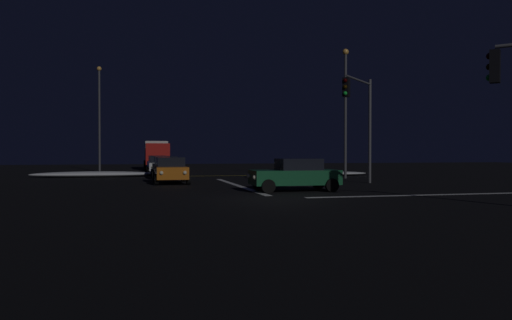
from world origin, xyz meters
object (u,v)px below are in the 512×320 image
object	(u,v)px
sedan_orange	(171,170)
sedan_green_crossing	(295,175)
sedan_blue	(157,164)
sedan_black	(166,167)
box_truck	(156,154)
streetlamp_left_far	(99,112)
traffic_signal_ne	(360,110)
sedan_white	(160,165)
streetlamp_right_near	(345,104)

from	to	relation	value
sedan_orange	sedan_green_crossing	world-z (taller)	same
sedan_orange	sedan_blue	world-z (taller)	same
sedan_blue	sedan_green_crossing	world-z (taller)	same
sedan_black	box_truck	xyz separation A→B (m)	(0.01, 18.61, 0.91)
sedan_blue	sedan_green_crossing	bearing A→B (deg)	-77.26
box_truck	sedan_orange	bearing A→B (deg)	-90.11
sedan_black	box_truck	bearing A→B (deg)	89.95
sedan_green_crossing	streetlamp_left_far	world-z (taller)	streetlamp_left_far
box_truck	traffic_signal_ne	size ratio (longest dim) A/B	1.31
traffic_signal_ne	streetlamp_left_far	distance (m)	27.61
sedan_orange	box_truck	bearing A→B (deg)	89.89
sedan_blue	sedan_black	bearing A→B (deg)	-89.06
sedan_orange	box_truck	world-z (taller)	box_truck
sedan_orange	traffic_signal_ne	world-z (taller)	traffic_signal_ne
sedan_white	box_truck	bearing A→B (deg)	89.10
sedan_black	box_truck	distance (m)	18.63
sedan_blue	box_truck	size ratio (longest dim) A/B	0.52
box_truck	sedan_green_crossing	bearing A→B (deg)	-80.47
sedan_blue	streetlamp_right_near	distance (m)	19.94
traffic_signal_ne	sedan_green_crossing	bearing A→B (deg)	-144.25
traffic_signal_ne	box_truck	bearing A→B (deg)	110.38
sedan_blue	traffic_signal_ne	xyz separation A→B (m)	(10.79, -21.10, 3.54)
traffic_signal_ne	sedan_white	bearing A→B (deg)	124.90
sedan_black	box_truck	world-z (taller)	box_truck
sedan_blue	streetlamp_right_near	bearing A→B (deg)	-49.22
sedan_black	streetlamp_left_far	xyz separation A→B (m)	(-5.49, 12.51, 4.90)
streetlamp_right_near	sedan_orange	bearing A→B (deg)	-168.04
sedan_black	sedan_green_crossing	distance (m)	14.65
sedan_black	sedan_white	distance (m)	5.59
streetlamp_left_far	box_truck	bearing A→B (deg)	47.95
sedan_orange	sedan_blue	bearing A→B (deg)	90.50
sedan_black	traffic_signal_ne	size ratio (longest dim) A/B	0.69
sedan_black	sedan_white	size ratio (longest dim) A/B	1.00
sedan_white	box_truck	size ratio (longest dim) A/B	0.52
sedan_blue	sedan_orange	bearing A→B (deg)	-89.50
sedan_orange	sedan_white	distance (m)	11.74
sedan_blue	traffic_signal_ne	world-z (taller)	traffic_signal_ne
sedan_green_crossing	streetlamp_right_near	size ratio (longest dim) A/B	0.47
sedan_white	streetlamp_left_far	xyz separation A→B (m)	(-5.30, 6.92, 4.90)
sedan_black	traffic_signal_ne	bearing A→B (deg)	-42.99
sedan_green_crossing	streetlamp_right_near	world-z (taller)	streetlamp_right_near
sedan_white	streetlamp_left_far	size ratio (longest dim) A/B	0.43
sedan_black	sedan_green_crossing	size ratio (longest dim) A/B	1.00
sedan_white	sedan_green_crossing	xyz separation A→B (m)	(5.62, -19.20, 0.00)
sedan_orange	traffic_signal_ne	bearing A→B (deg)	-19.37
sedan_orange	sedan_black	xyz separation A→B (m)	(0.03, 6.15, 0.00)
sedan_white	streetlamp_right_near	size ratio (longest dim) A/B	0.47
box_truck	traffic_signal_ne	xyz separation A→B (m)	(10.59, -28.49, 2.63)
sedan_blue	streetlamp_right_near	world-z (taller)	streetlamp_right_near
box_truck	traffic_signal_ne	distance (m)	30.51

